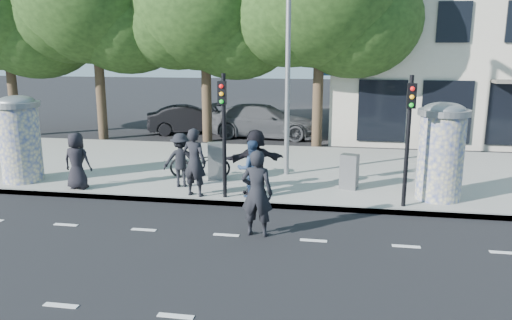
% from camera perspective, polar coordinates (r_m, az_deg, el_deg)
% --- Properties ---
extents(ground, '(120.00, 120.00, 0.00)m').
position_cam_1_polar(ground, '(10.36, -5.20, -11.33)').
color(ground, black).
rests_on(ground, ground).
extents(sidewalk, '(40.00, 8.00, 0.15)m').
position_cam_1_polar(sidewalk, '(17.31, 1.14, -1.09)').
color(sidewalk, gray).
rests_on(sidewalk, ground).
extents(curb, '(40.00, 0.10, 0.16)m').
position_cam_1_polar(curb, '(13.57, -1.36, -5.03)').
color(curb, slate).
rests_on(curb, ground).
extents(lane_dash_near, '(32.00, 0.12, 0.01)m').
position_cam_1_polar(lane_dash_near, '(8.48, -9.17, -17.22)').
color(lane_dash_near, silver).
rests_on(lane_dash_near, ground).
extents(lane_dash_far, '(32.00, 0.12, 0.01)m').
position_cam_1_polar(lane_dash_far, '(11.61, -3.42, -8.55)').
color(lane_dash_far, silver).
rests_on(lane_dash_far, ground).
extents(ad_column_left, '(1.36, 1.36, 2.65)m').
position_cam_1_polar(ad_column_left, '(16.94, -25.40, 2.41)').
color(ad_column_left, beige).
rests_on(ad_column_left, sidewalk).
extents(ad_column_right, '(1.36, 1.36, 2.65)m').
position_cam_1_polar(ad_column_right, '(14.34, 20.40, 1.18)').
color(ad_column_right, beige).
rests_on(ad_column_right, sidewalk).
extents(traffic_pole_near, '(0.22, 0.31, 3.40)m').
position_cam_1_polar(traffic_pole_near, '(13.43, -3.73, 4.22)').
color(traffic_pole_near, black).
rests_on(traffic_pole_near, sidewalk).
extents(traffic_pole_far, '(0.22, 0.31, 3.40)m').
position_cam_1_polar(traffic_pole_far, '(13.18, 17.06, 3.52)').
color(traffic_pole_far, black).
rests_on(traffic_pole_far, sidewalk).
extents(street_lamp, '(0.25, 0.93, 8.00)m').
position_cam_1_polar(street_lamp, '(15.86, 3.69, 14.82)').
color(street_lamp, slate).
rests_on(street_lamp, sidewalk).
extents(tree_far_left, '(7.20, 7.20, 9.26)m').
position_cam_1_polar(tree_far_left, '(26.68, -26.91, 15.68)').
color(tree_far_left, '#38281C').
rests_on(tree_far_left, ground).
extents(tree_near_left, '(6.80, 6.80, 8.97)m').
position_cam_1_polar(tree_near_left, '(22.71, -5.90, 17.36)').
color(tree_near_left, '#38281C').
rests_on(tree_near_left, ground).
extents(ped_a, '(0.83, 0.56, 1.67)m').
position_cam_1_polar(ped_a, '(15.43, -19.78, -0.09)').
color(ped_a, black).
rests_on(ped_a, sidewalk).
extents(ped_b, '(0.78, 0.61, 1.91)m').
position_cam_1_polar(ped_b, '(13.92, -7.05, -0.26)').
color(ped_b, black).
rests_on(ped_b, sidewalk).
extents(ped_c, '(0.94, 0.84, 1.60)m').
position_cam_1_polar(ped_c, '(13.73, -0.56, -1.02)').
color(ped_c, navy).
rests_on(ped_c, sidewalk).
extents(ped_d, '(1.15, 0.83, 1.61)m').
position_cam_1_polar(ped_d, '(14.94, -8.59, -0.00)').
color(ped_d, black).
rests_on(ped_d, sidewalk).
extents(ped_f, '(1.83, 1.26, 1.86)m').
position_cam_1_polar(ped_f, '(14.01, -0.06, -0.19)').
color(ped_f, black).
rests_on(ped_f, sidewalk).
extents(man_road, '(0.76, 0.52, 2.00)m').
position_cam_1_polar(man_road, '(11.27, 0.11, -3.82)').
color(man_road, black).
rests_on(man_road, ground).
extents(bicycle, '(0.91, 2.01, 1.02)m').
position_cam_1_polar(bicycle, '(15.90, -6.43, -0.26)').
color(bicycle, black).
rests_on(bicycle, sidewalk).
extents(cabinet_left, '(0.64, 0.53, 1.16)m').
position_cam_1_polar(cabinet_left, '(15.68, -4.51, -0.13)').
color(cabinet_left, slate).
rests_on(cabinet_left, sidewalk).
extents(cabinet_right, '(0.58, 0.49, 1.03)m').
position_cam_1_polar(cabinet_right, '(14.85, 10.61, -1.31)').
color(cabinet_right, slate).
rests_on(cabinet_right, sidewalk).
extents(car_mid, '(2.94, 4.47, 1.39)m').
position_cam_1_polar(car_mid, '(25.22, -7.56, 4.62)').
color(car_mid, black).
rests_on(car_mid, ground).
extents(car_right, '(2.44, 5.48, 1.56)m').
position_cam_1_polar(car_right, '(23.87, 0.84, 4.48)').
color(car_right, '#484A4F').
rests_on(car_right, ground).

